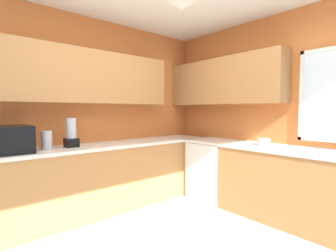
{
  "coord_description": "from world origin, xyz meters",
  "views": [
    {
      "loc": [
        1.51,
        -1.44,
        1.35
      ],
      "look_at": [
        -0.78,
        0.53,
        1.17
      ],
      "focal_mm": 26.68,
      "sensor_mm": 36.0,
      "label": 1
    }
  ],
  "objects_px": {
    "dishwasher": "(213,170)",
    "bowl": "(264,142)",
    "sink_assembly": "(336,152)",
    "microwave": "(12,139)",
    "blender_appliance": "(71,134)",
    "kettle": "(47,140)"
  },
  "relations": [
    {
      "from": "microwave",
      "to": "bowl",
      "type": "bearing_deg",
      "value": 60.36
    },
    {
      "from": "dishwasher",
      "to": "kettle",
      "type": "height_order",
      "value": "kettle"
    },
    {
      "from": "kettle",
      "to": "bowl",
      "type": "height_order",
      "value": "kettle"
    },
    {
      "from": "microwave",
      "to": "bowl",
      "type": "relative_size",
      "value": 2.98
    },
    {
      "from": "bowl",
      "to": "blender_appliance",
      "type": "relative_size",
      "value": 0.45
    },
    {
      "from": "microwave",
      "to": "blender_appliance",
      "type": "xyz_separation_m",
      "value": [
        -0.0,
        0.63,
        0.02
      ]
    },
    {
      "from": "bowl",
      "to": "dishwasher",
      "type": "bearing_deg",
      "value": -177.89
    },
    {
      "from": "dishwasher",
      "to": "microwave",
      "type": "bearing_deg",
      "value": -104.47
    },
    {
      "from": "microwave",
      "to": "blender_appliance",
      "type": "distance_m",
      "value": 0.63
    },
    {
      "from": "microwave",
      "to": "sink_assembly",
      "type": "height_order",
      "value": "microwave"
    },
    {
      "from": "dishwasher",
      "to": "kettle",
      "type": "xyz_separation_m",
      "value": [
        -0.64,
        -2.22,
        0.58
      ]
    },
    {
      "from": "sink_assembly",
      "to": "bowl",
      "type": "relative_size",
      "value": 4.15
    },
    {
      "from": "microwave",
      "to": "bowl",
      "type": "distance_m",
      "value": 2.98
    },
    {
      "from": "bowl",
      "to": "blender_appliance",
      "type": "distance_m",
      "value": 2.45
    },
    {
      "from": "microwave",
      "to": "blender_appliance",
      "type": "relative_size",
      "value": 1.33
    },
    {
      "from": "dishwasher",
      "to": "kettle",
      "type": "relative_size",
      "value": 3.9
    },
    {
      "from": "dishwasher",
      "to": "bowl",
      "type": "bearing_deg",
      "value": 2.11
    },
    {
      "from": "kettle",
      "to": "blender_appliance",
      "type": "bearing_deg",
      "value": 93.94
    },
    {
      "from": "dishwasher",
      "to": "bowl",
      "type": "distance_m",
      "value": 0.96
    },
    {
      "from": "bowl",
      "to": "sink_assembly",
      "type": "bearing_deg",
      "value": 0.41
    },
    {
      "from": "kettle",
      "to": "dishwasher",
      "type": "bearing_deg",
      "value": 73.91
    },
    {
      "from": "sink_assembly",
      "to": "microwave",
      "type": "bearing_deg",
      "value": -131.39
    }
  ]
}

